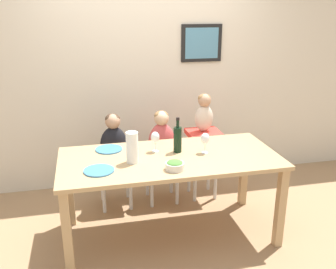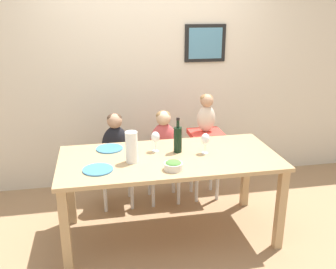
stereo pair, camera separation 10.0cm
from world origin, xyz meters
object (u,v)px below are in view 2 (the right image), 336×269
(chair_far_left, at_px, (117,170))
(chair_right_highchair, at_px, (205,147))
(paper_towel_roll, at_px, (132,147))
(wine_glass_near, at_px, (205,139))
(salad_bowl_large, at_px, (173,165))
(person_child_center, at_px, (163,137))
(dinner_plate_front_left, at_px, (98,170))
(chair_far_center, at_px, (164,167))
(person_child_left, at_px, (115,140))
(dinner_plate_back_left, at_px, (110,149))
(wine_glass_far, at_px, (155,137))
(person_baby_right, at_px, (206,112))
(wine_bottle, at_px, (178,139))

(chair_far_left, relative_size, chair_right_highchair, 0.62)
(chair_right_highchair, height_order, paper_towel_roll, paper_towel_roll)
(wine_glass_near, height_order, salad_bowl_large, wine_glass_near)
(person_child_center, bearing_deg, dinner_plate_front_left, -129.30)
(chair_right_highchair, bearing_deg, chair_far_center, 180.00)
(person_child_left, relative_size, person_child_center, 1.00)
(person_child_center, bearing_deg, wine_glass_near, -68.57)
(wine_glass_near, bearing_deg, chair_right_highchair, 72.69)
(chair_right_highchair, distance_m, person_child_left, 0.97)
(dinner_plate_back_left, bearing_deg, wine_glass_far, -18.04)
(person_child_center, relative_size, dinner_plate_front_left, 2.21)
(chair_far_center, height_order, person_child_center, person_child_center)
(chair_far_left, height_order, person_child_left, person_child_left)
(chair_right_highchair, relative_size, wine_glass_far, 4.09)
(wine_glass_near, height_order, dinner_plate_front_left, wine_glass_near)
(person_baby_right, distance_m, dinner_plate_front_left, 1.43)
(person_baby_right, height_order, dinner_plate_back_left, person_baby_right)
(chair_far_center, xyz_separation_m, chair_right_highchair, (0.46, 0.00, 0.19))
(dinner_plate_front_left, bearing_deg, person_child_center, 50.70)
(wine_bottle, bearing_deg, wine_glass_near, -19.04)
(wine_bottle, xyz_separation_m, dinner_plate_front_left, (-0.71, -0.27, -0.12))
(chair_far_center, relative_size, person_baby_right, 1.16)
(dinner_plate_front_left, bearing_deg, wine_glass_far, 31.79)
(chair_far_center, xyz_separation_m, paper_towel_roll, (-0.40, -0.72, 0.52))
(chair_far_center, bearing_deg, paper_towel_roll, -119.11)
(chair_right_highchair, xyz_separation_m, dinner_plate_back_left, (-1.03, -0.38, 0.21))
(wine_glass_far, bearing_deg, dinner_plate_front_left, -148.21)
(chair_right_highchair, height_order, salad_bowl_large, salad_bowl_large)
(chair_far_center, xyz_separation_m, salad_bowl_large, (-0.09, -0.94, 0.43))
(chair_right_highchair, distance_m, wine_bottle, 0.78)
(person_child_center, relative_size, paper_towel_roll, 2.03)
(person_child_left, xyz_separation_m, wine_glass_near, (0.75, -0.65, 0.18))
(chair_right_highchair, relative_size, paper_towel_roll, 2.86)
(chair_far_left, xyz_separation_m, person_child_left, (0.00, 0.00, 0.34))
(person_child_left, bearing_deg, wine_bottle, -47.55)
(wine_bottle, xyz_separation_m, salad_bowl_large, (-0.12, -0.37, -0.09))
(chair_far_center, height_order, person_baby_right, person_baby_right)
(chair_right_highchair, relative_size, person_child_center, 1.41)
(chair_far_center, height_order, dinner_plate_back_left, dinner_plate_back_left)
(chair_far_left, distance_m, person_child_left, 0.34)
(chair_far_left, height_order, wine_glass_near, wine_glass_near)
(person_child_center, distance_m, wine_glass_near, 0.72)
(person_child_center, bearing_deg, wine_glass_far, -107.95)
(wine_glass_far, xyz_separation_m, dinner_plate_back_left, (-0.40, 0.13, -0.13))
(dinner_plate_front_left, xyz_separation_m, dinner_plate_back_left, (0.11, 0.45, 0.00))
(chair_far_left, relative_size, person_baby_right, 1.16)
(chair_far_left, bearing_deg, dinner_plate_front_left, -102.73)
(chair_far_center, bearing_deg, wine_glass_near, -68.54)
(chair_far_left, relative_size, wine_glass_far, 2.53)
(paper_towel_roll, bearing_deg, wine_glass_near, 6.21)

